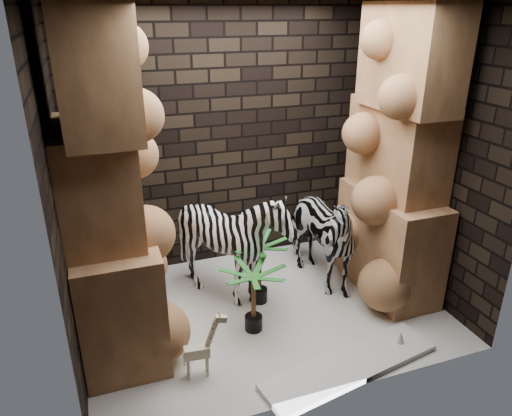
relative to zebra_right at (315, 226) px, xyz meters
name	(u,v)px	position (x,y,z in m)	size (l,w,h in m)	color
floor	(265,310)	(-0.71, -0.35, -0.69)	(3.50, 3.50, 0.00)	silver
wall_back	(227,138)	(-0.71, 0.90, 0.81)	(3.50, 3.50, 0.00)	black
wall_front	(331,227)	(-0.71, -1.60, 0.81)	(3.50, 3.50, 0.00)	black
wall_left	(59,195)	(-2.46, -0.35, 0.81)	(3.00, 3.00, 0.00)	black
wall_right	(426,153)	(1.04, -0.35, 0.81)	(3.00, 3.00, 0.00)	black
rock_pillar_left	(105,190)	(-2.11, -0.35, 0.81)	(0.68, 1.30, 3.00)	tan
rock_pillar_right	(399,156)	(0.71, -0.35, 0.81)	(0.58, 1.25, 3.00)	tan
zebra_right	(315,226)	(0.00, 0.00, 0.00)	(0.63, 1.17, 1.39)	white
zebra_left	(234,249)	(-0.94, -0.03, -0.11)	(1.04, 1.29, 1.17)	white
giraffe_toy	(197,346)	(-1.57, -1.03, -0.39)	(0.32, 0.11, 0.61)	beige
palm_front	(259,271)	(-0.71, -0.17, -0.33)	(0.36, 0.36, 0.73)	#227026
palm_back	(254,299)	(-0.92, -0.60, -0.35)	(0.36, 0.36, 0.68)	#227026
surfboard	(350,366)	(-0.32, -1.40, -0.67)	(1.65, 0.41, 0.05)	silver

